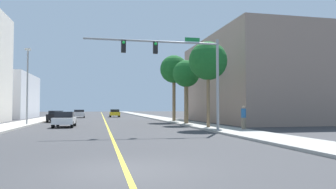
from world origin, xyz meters
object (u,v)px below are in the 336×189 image
at_px(palm_near, 208,61).
at_px(palm_mid, 186,75).
at_px(car_black, 56,116).
at_px(car_silver, 79,113).
at_px(car_yellow, 115,113).
at_px(car_white, 65,119).
at_px(traffic_signal_mast, 180,62).
at_px(palm_far, 174,70).
at_px(pedestrian, 244,117).
at_px(street_lamp, 27,82).

height_order(palm_near, palm_mid, palm_near).
relative_size(car_black, car_silver, 0.83).
relative_size(car_yellow, car_white, 0.96).
distance_m(traffic_signal_mast, car_silver, 38.10).
bearing_deg(palm_near, car_yellow, 99.99).
xyz_separation_m(palm_far, car_silver, (-12.62, 19.91, -5.81)).
bearing_deg(pedestrian, car_black, -54.82).
xyz_separation_m(palm_mid, car_yellow, (-6.08, 28.83, -4.52)).
distance_m(palm_mid, palm_far, 6.61).
bearing_deg(car_yellow, pedestrian, -78.89).
xyz_separation_m(street_lamp, car_silver, (3.54, 24.82, -3.61)).
relative_size(palm_near, car_black, 1.90).
height_order(car_black, car_silver, car_silver).
bearing_deg(pedestrian, palm_far, -89.16).
relative_size(palm_far, car_black, 2.14).
height_order(palm_near, car_silver, palm_near).
distance_m(car_yellow, car_white, 31.02).
height_order(car_yellow, car_silver, car_yellow).
distance_m(street_lamp, palm_far, 17.03).
distance_m(street_lamp, car_yellow, 29.21).
relative_size(street_lamp, car_silver, 1.64).
relative_size(palm_mid, pedestrian, 3.67).
distance_m(car_black, pedestrian, 24.92).
height_order(traffic_signal_mast, palm_mid, traffic_signal_mast).
height_order(traffic_signal_mast, pedestrian, traffic_signal_mast).
distance_m(street_lamp, car_silver, 25.33).
xyz_separation_m(traffic_signal_mast, car_yellow, (-2.73, 39.19, -4.31)).
bearing_deg(palm_mid, car_black, 146.64).
bearing_deg(traffic_signal_mast, car_yellow, 93.98).
distance_m(palm_near, palm_mid, 6.51).
height_order(street_lamp, pedestrian, street_lamp).
bearing_deg(street_lamp, car_black, 77.28).
bearing_deg(pedestrian, palm_mid, -84.24).
bearing_deg(car_black, street_lamp, 77.42).
bearing_deg(palm_near, palm_mid, 91.24).
bearing_deg(car_black, pedestrian, 130.14).
relative_size(street_lamp, car_yellow, 1.93).
relative_size(traffic_signal_mast, palm_far, 1.17).
xyz_separation_m(street_lamp, pedestrian, (17.77, -11.32, -3.30)).
bearing_deg(car_white, car_silver, 91.38).
distance_m(palm_near, car_silver, 35.55).
xyz_separation_m(palm_mid, car_silver, (-12.41, 26.39, -4.52)).
bearing_deg(palm_far, palm_near, -90.30).
height_order(car_yellow, pedestrian, pedestrian).
distance_m(traffic_signal_mast, palm_near, 5.26).
bearing_deg(car_yellow, palm_near, -80.47).
relative_size(palm_near, pedestrian, 4.03).
height_order(palm_mid, palm_far, palm_far).
relative_size(palm_mid, car_silver, 1.44).
bearing_deg(street_lamp, palm_far, 16.89).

